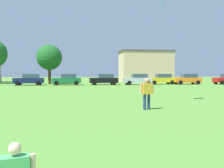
# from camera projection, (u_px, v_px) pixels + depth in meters

# --- Properties ---
(ground_plane) EXTENTS (160.00, 160.00, 0.00)m
(ground_plane) POSITION_uv_depth(u_px,v_px,m) (65.00, 89.00, 28.89)
(ground_plane) COLOR #568C33
(adult_bystander) EXTENTS (0.75, 0.41, 1.61)m
(adult_bystander) POSITION_uv_depth(u_px,v_px,m) (147.00, 91.00, 12.88)
(adult_bystander) COLOR navy
(adult_bystander) RESTS_ON ground
(parked_car_navy_0) EXTENTS (4.30, 2.02, 1.68)m
(parked_car_navy_0) POSITION_uv_depth(u_px,v_px,m) (29.00, 79.00, 38.00)
(parked_car_navy_0) COLOR #141E4C
(parked_car_navy_0) RESTS_ON ground
(parked_car_green_1) EXTENTS (4.30, 2.02, 1.68)m
(parked_car_green_1) POSITION_uv_depth(u_px,v_px,m) (67.00, 79.00, 38.58)
(parked_car_green_1) COLOR #196B38
(parked_car_green_1) RESTS_ON ground
(parked_car_black_2) EXTENTS (4.30, 2.02, 1.68)m
(parked_car_black_2) POSITION_uv_depth(u_px,v_px,m) (104.00, 79.00, 39.20)
(parked_car_black_2) COLOR black
(parked_car_black_2) RESTS_ON ground
(parked_car_silver_3) EXTENTS (4.30, 2.02, 1.68)m
(parked_car_silver_3) POSITION_uv_depth(u_px,v_px,m) (138.00, 79.00, 39.68)
(parked_car_silver_3) COLOR silver
(parked_car_silver_3) RESTS_ON ground
(parked_car_yellow_4) EXTENTS (4.30, 2.02, 1.68)m
(parked_car_yellow_4) POSITION_uv_depth(u_px,v_px,m) (162.00, 79.00, 41.15)
(parked_car_yellow_4) COLOR yellow
(parked_car_yellow_4) RESTS_ON ground
(parked_car_orange_5) EXTENTS (4.30, 2.02, 1.68)m
(parked_car_orange_5) POSITION_uv_depth(u_px,v_px,m) (187.00, 79.00, 41.10)
(parked_car_orange_5) COLOR orange
(parked_car_orange_5) RESTS_ON ground
(tree_far_right) EXTENTS (4.13, 4.13, 6.44)m
(tree_far_right) POSITION_uv_depth(u_px,v_px,m) (49.00, 57.00, 41.42)
(tree_far_right) COLOR brown
(tree_far_right) RESTS_ON ground
(house_right) EXTENTS (10.92, 6.30, 6.43)m
(house_right) POSITION_uv_depth(u_px,v_px,m) (145.00, 66.00, 53.69)
(house_right) COLOR beige
(house_right) RESTS_ON ground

